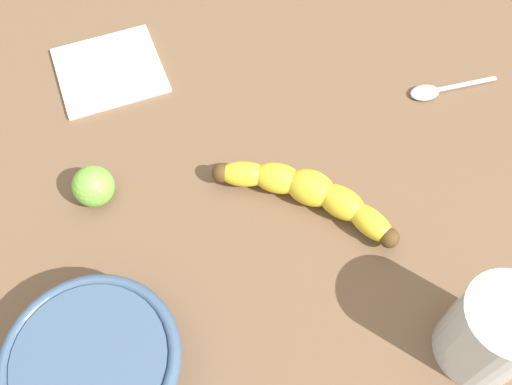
{
  "coord_description": "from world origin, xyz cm",
  "views": [
    {
      "loc": [
        -27.53,
        6.98,
        55.89
      ],
      "look_at": [
        3.41,
        4.22,
        5.0
      ],
      "focal_mm": 40.13,
      "sensor_mm": 36.0,
      "label": 1
    }
  ],
  "objects": [
    {
      "name": "ceramic_bowl",
      "position": [
        -13.39,
        19.69,
        6.17
      ],
      "size": [
        15.42,
        15.42,
        5.36
      ],
      "color": "#3D5675",
      "rests_on": "wooden_tabletop"
    },
    {
      "name": "banana",
      "position": [
        3.0,
        -1.22,
        4.9
      ],
      "size": [
        11.71,
        18.51,
        3.8
      ],
      "rotation": [
        0.0,
        0.0,
        1.05
      ],
      "color": "yellow",
      "rests_on": "wooden_tabletop"
    },
    {
      "name": "wooden_tabletop",
      "position": [
        0.0,
        0.0,
        1.5
      ],
      "size": [
        120.0,
        120.0,
        3.0
      ],
      "primitive_type": "cube",
      "color": "brown",
      "rests_on": "ground"
    },
    {
      "name": "folded_napkin",
      "position": [
        23.81,
        20.64,
        3.3
      ],
      "size": [
        14.81,
        15.27,
        0.6
      ],
      "primitive_type": "cube",
      "rotation": [
        0.0,
        0.0,
        0.28
      ],
      "color": "white",
      "rests_on": "wooden_tabletop"
    },
    {
      "name": "smoothie_glass",
      "position": [
        -14.11,
        -14.56,
        7.68
      ],
      "size": [
        7.74,
        7.74,
        9.65
      ],
      "color": "silver",
      "rests_on": "wooden_tabletop"
    },
    {
      "name": "lime_fruit",
      "position": [
        5.58,
        21.12,
        5.21
      ],
      "size": [
        4.41,
        4.41,
        4.41
      ],
      "primitive_type": "sphere",
      "color": "#75C142",
      "rests_on": "wooden_tabletop"
    },
    {
      "name": "teaspoon",
      "position": [
        16.74,
        -18.07,
        3.4
      ],
      "size": [
        3.24,
        11.29,
        0.8
      ],
      "rotation": [
        0.0,
        0.0,
        1.73
      ],
      "color": "silver",
      "rests_on": "wooden_tabletop"
    }
  ]
}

